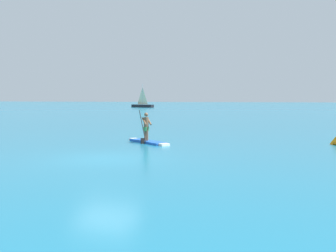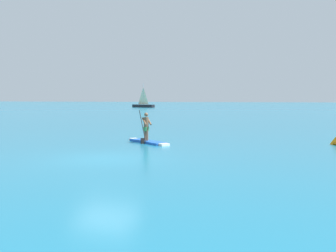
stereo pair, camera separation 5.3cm
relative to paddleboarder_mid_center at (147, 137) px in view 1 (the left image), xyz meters
name	(u,v)px [view 1 (the left image)]	position (x,y,z in m)	size (l,w,h in m)	color
ground	(106,159)	(0.32, -5.77, -0.29)	(440.00, 440.00, 0.00)	#196B8C
paddleboarder_mid_center	(147,137)	(0.00, 0.00, 0.00)	(2.98, 2.57, 1.78)	blue
sailboat_left_horizon	(143,104)	(-27.86, 75.25, 0.47)	(6.23, 2.96, 6.03)	black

